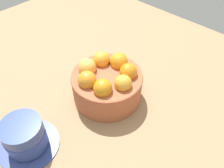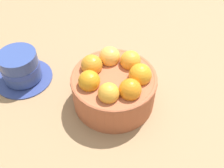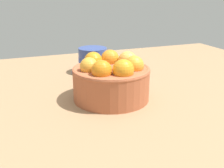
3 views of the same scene
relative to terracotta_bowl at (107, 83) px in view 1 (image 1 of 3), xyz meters
The scene contains 3 objects.
ground_plane 7.11cm from the terracotta_bowl, 14.69° to the right, with size 124.47×96.26×4.71cm, color #997551.
terracotta_bowl is the anchor object (origin of this frame).
coffee_cup 21.78cm from the terracotta_bowl, 96.19° to the right, with size 12.95×12.95×7.33cm.
Camera 1 is at (27.70, -27.74, 43.80)cm, focal length 36.57 mm.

